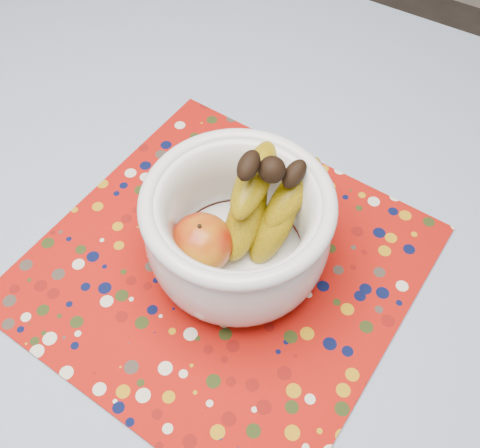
{
  "coord_description": "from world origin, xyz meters",
  "views": [
    {
      "loc": [
        0.28,
        -0.29,
        1.39
      ],
      "look_at": [
        0.08,
        0.04,
        0.84
      ],
      "focal_mm": 42.0,
      "sensor_mm": 36.0,
      "label": 1
    }
  ],
  "objects": [
    {
      "name": "placemat",
      "position": [
        0.07,
        0.02,
        0.76
      ],
      "size": [
        0.48,
        0.48,
        0.0
      ],
      "primitive_type": "cube",
      "rotation": [
        0.0,
        0.0,
        -0.06
      ],
      "color": "#9B0E08",
      "rests_on": "tablecloth"
    },
    {
      "name": "fruit_bowl",
      "position": [
        0.09,
        0.04,
        0.84
      ],
      "size": [
        0.22,
        0.24,
        0.18
      ],
      "color": "silver",
      "rests_on": "placemat"
    },
    {
      "name": "tablecloth",
      "position": [
        0.0,
        0.0,
        0.76
      ],
      "size": [
        1.32,
        1.32,
        0.01
      ],
      "primitive_type": "cube",
      "color": "slate",
      "rests_on": "table"
    },
    {
      "name": "table",
      "position": [
        0.0,
        0.0,
        0.67
      ],
      "size": [
        1.2,
        1.2,
        0.75
      ],
      "color": "brown",
      "rests_on": "ground"
    }
  ]
}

